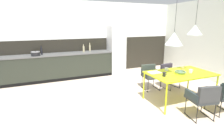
% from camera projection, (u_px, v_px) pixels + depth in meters
% --- Properties ---
extents(ground_plane, '(9.19, 9.19, 0.00)m').
position_uv_depth(ground_plane, '(134.00, 108.00, 3.98)').
color(ground_plane, beige).
extents(back_wall_splashback_dark, '(7.07, 0.12, 1.39)m').
position_uv_depth(back_wall_splashback_dark, '(95.00, 55.00, 6.77)').
color(back_wall_splashback_dark, black).
rests_on(back_wall_splashback_dark, ground).
extents(back_wall_panel_upper, '(7.07, 0.12, 1.39)m').
position_uv_depth(back_wall_panel_upper, '(94.00, 20.00, 6.46)').
color(back_wall_panel_upper, silver).
rests_on(back_wall_panel_upper, back_wall_splashback_dark).
extents(kitchen_counter, '(3.88, 0.63, 0.92)m').
position_uv_depth(kitchen_counter, '(58.00, 66.00, 5.97)').
color(kitchen_counter, '#282D24').
rests_on(kitchen_counter, ground).
extents(refrigerator_column, '(0.60, 0.60, 1.87)m').
position_uv_depth(refrigerator_column, '(116.00, 50.00, 6.68)').
color(refrigerator_column, silver).
rests_on(refrigerator_column, ground).
extents(dining_table, '(1.62, 0.95, 0.75)m').
position_uv_depth(dining_table, '(180.00, 74.00, 4.20)').
color(dining_table, '#C4D01A').
rests_on(dining_table, ground).
extents(armchair_near_window, '(0.53, 0.51, 0.73)m').
position_uv_depth(armchair_near_window, '(150.00, 73.00, 5.07)').
color(armchair_near_window, '#303536').
rests_on(armchair_near_window, ground).
extents(armchair_corner_seat, '(0.56, 0.56, 0.77)m').
position_uv_depth(armchair_corner_seat, '(204.00, 97.00, 3.39)').
color(armchair_corner_seat, '#303536').
rests_on(armchair_corner_seat, ground).
extents(armchair_facing_counter, '(0.55, 0.54, 0.73)m').
position_uv_depth(armchair_facing_counter, '(169.00, 72.00, 5.18)').
color(armchair_facing_counter, '#303536').
rests_on(armchair_facing_counter, ground).
extents(fruit_bowl, '(0.27, 0.27, 0.06)m').
position_uv_depth(fruit_bowl, '(180.00, 72.00, 4.13)').
color(fruit_bowl, '#4C704C').
rests_on(fruit_bowl, dining_table).
extents(open_book, '(0.30, 0.23, 0.02)m').
position_uv_depth(open_book, '(154.00, 72.00, 4.21)').
color(open_book, white).
rests_on(open_book, dining_table).
extents(mug_glass_clear, '(0.13, 0.09, 0.08)m').
position_uv_depth(mug_glass_clear, '(167.00, 69.00, 4.38)').
color(mug_glass_clear, white).
rests_on(mug_glass_clear, dining_table).
extents(mug_white_ceramic, '(0.13, 0.08, 0.09)m').
position_uv_depth(mug_white_ceramic, '(191.00, 71.00, 4.19)').
color(mug_white_ceramic, white).
rests_on(mug_white_ceramic, dining_table).
extents(mug_short_terracotta, '(0.13, 0.08, 0.10)m').
position_uv_depth(mug_short_terracotta, '(182.00, 69.00, 4.35)').
color(mug_short_terracotta, gold).
rests_on(mug_short_terracotta, dining_table).
extents(mug_dark_espresso, '(0.12, 0.08, 0.10)m').
position_uv_depth(mug_dark_espresso, '(164.00, 74.00, 3.90)').
color(mug_dark_espresso, black).
rests_on(mug_dark_espresso, dining_table).
extents(cooking_pot, '(0.28, 0.28, 0.16)m').
position_uv_depth(cooking_pot, '(35.00, 54.00, 5.50)').
color(cooking_pot, black).
rests_on(cooking_pot, kitchen_counter).
extents(bottle_spice_small, '(0.07, 0.07, 0.32)m').
position_uv_depth(bottle_spice_small, '(90.00, 48.00, 6.44)').
color(bottle_spice_small, tan).
rests_on(bottle_spice_small, kitchen_counter).
extents(bottle_wine_green, '(0.06, 0.06, 0.31)m').
position_uv_depth(bottle_wine_green, '(41.00, 51.00, 5.69)').
color(bottle_wine_green, black).
rests_on(bottle_wine_green, kitchen_counter).
extents(bottle_vinegar_dark, '(0.07, 0.07, 0.28)m').
position_uv_depth(bottle_vinegar_dark, '(84.00, 49.00, 6.22)').
color(bottle_vinegar_dark, tan).
rests_on(bottle_vinegar_dark, kitchen_counter).
extents(pendant_lamp_over_table_near, '(0.40, 0.40, 1.26)m').
position_uv_depth(pendant_lamp_over_table_near, '(174.00, 39.00, 3.85)').
color(pendant_lamp_over_table_near, black).
extents(pendant_lamp_over_table_far, '(0.35, 0.35, 1.04)m').
position_uv_depth(pendant_lamp_over_table_far, '(195.00, 30.00, 4.07)').
color(pendant_lamp_over_table_far, black).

